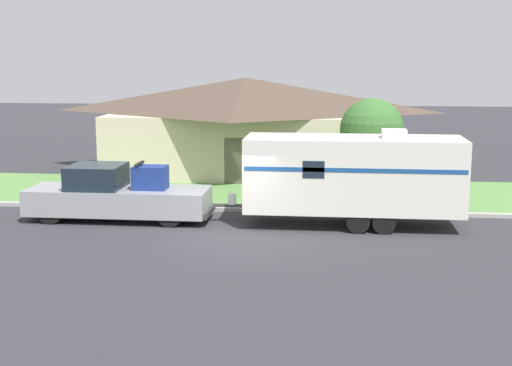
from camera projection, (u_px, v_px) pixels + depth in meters
The scene contains 8 objects.
ground_plane at pixel (232, 237), 22.58m from camera, with size 120.00×120.00×0.00m, color #2D2D33.
curb_strip at pixel (247, 210), 26.23m from camera, with size 80.00×0.30×0.14m.
lawn_strip at pixel (257, 192), 29.81m from camera, with size 80.00×7.00×0.03m.
house_across_street at pixel (246, 123), 35.06m from camera, with size 13.63×8.49×4.60m.
pickup_truck at pixel (116, 196), 24.80m from camera, with size 6.41×2.03×2.04m.
travel_trailer at pixel (354, 174), 23.76m from camera, with size 8.30×2.34×3.28m.
mailbox at pixel (462, 184), 25.79m from camera, with size 0.48×0.20×1.38m.
tree_in_yard at pixel (372, 130), 28.08m from camera, with size 2.51×2.51×4.02m.
Camera 1 is at (3.16, -21.70, 5.70)m, focal length 50.00 mm.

